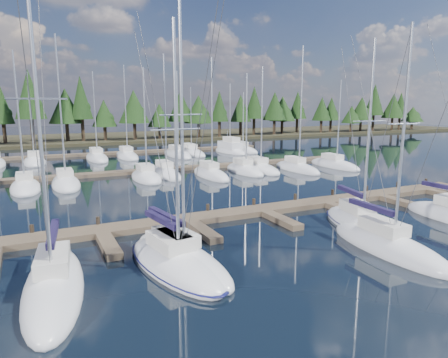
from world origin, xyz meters
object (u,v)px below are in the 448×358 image
front_sailboat_1 (175,263)px  front_sailboat_2 (180,258)px  main_dock (265,212)px  front_sailboat_0 (54,285)px  motor_yacht_right (230,150)px  front_sailboat_4 (359,223)px  front_sailboat_3 (387,246)px

front_sailboat_1 → front_sailboat_2: bearing=46.7°
main_dock → front_sailboat_2: size_ratio=3.10×
front_sailboat_0 → front_sailboat_1: front_sailboat_0 is taller
motor_yacht_right → main_dock: bearing=-112.7°
main_dock → front_sailboat_4: front_sailboat_4 is taller
main_dock → front_sailboat_3: (2.43, -9.54, 0.09)m
motor_yacht_right → front_sailboat_3: bearing=-105.6°
front_sailboat_1 → front_sailboat_3: (11.86, -2.93, 0.02)m
front_sailboat_0 → front_sailboat_3: 17.82m
front_sailboat_0 → front_sailboat_4: front_sailboat_0 is taller
main_dock → front_sailboat_1: size_ratio=3.39×
front_sailboat_1 → front_sailboat_4: 13.65m
main_dock → motor_yacht_right: motor_yacht_right is taller
front_sailboat_3 → front_sailboat_4: front_sailboat_3 is taller
main_dock → front_sailboat_0: bearing=-156.0°
front_sailboat_0 → front_sailboat_1: size_ratio=1.20×
front_sailboat_1 → front_sailboat_0: bearing=-178.6°
front_sailboat_4 → motor_yacht_right: bearing=75.2°
main_dock → front_sailboat_3: size_ratio=3.33×
front_sailboat_0 → front_sailboat_3: bearing=-9.0°
front_sailboat_0 → front_sailboat_1: bearing=1.4°
main_dock → front_sailboat_0: front_sailboat_0 is taller
motor_yacht_right → front_sailboat_0: bearing=-125.1°
front_sailboat_1 → front_sailboat_4: front_sailboat_4 is taller
front_sailboat_2 → main_dock: bearing=34.3°
front_sailboat_0 → front_sailboat_2: 6.22m
main_dock → front_sailboat_4: size_ratio=3.35×
main_dock → motor_yacht_right: (15.23, 36.44, 0.29)m
front_sailboat_1 → main_dock: bearing=35.0°
front_sailboat_1 → front_sailboat_2: front_sailboat_2 is taller
front_sailboat_3 → front_sailboat_4: size_ratio=1.01×
front_sailboat_0 → front_sailboat_4: (19.35, 1.22, -0.02)m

